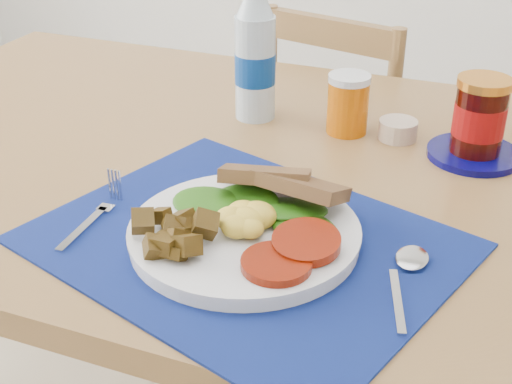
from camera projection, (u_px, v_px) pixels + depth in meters
table at (227, 200)px, 1.17m from camera, size 1.40×0.90×0.75m
chair_far at (344, 133)px, 1.75m from camera, size 0.45×0.44×1.01m
placemat at (244, 242)px, 0.90m from camera, size 0.60×0.53×0.00m
breakfast_plate at (239, 228)px, 0.89m from camera, size 0.29×0.29×0.07m
fork at (98, 215)px, 0.95m from camera, size 0.02×0.16×0.00m
spoon at (407, 272)px, 0.84m from camera, size 0.04×0.17×0.00m
water_bottle at (255, 59)px, 1.21m from camera, size 0.07×0.07×0.24m
juice_glass at (348, 106)px, 1.18m from camera, size 0.07×0.07×0.09m
ramekin at (398, 130)px, 1.17m from camera, size 0.06×0.06×0.03m
jam_on_saucer at (478, 123)px, 1.09m from camera, size 0.14×0.14×0.13m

